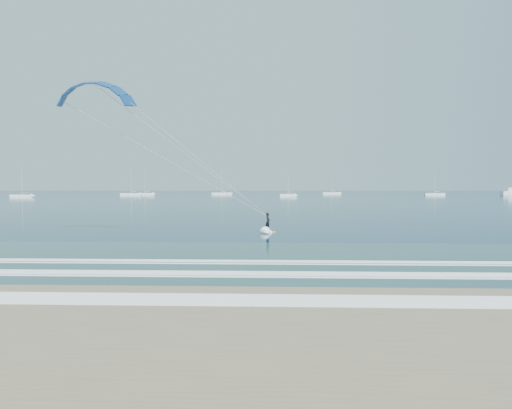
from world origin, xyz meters
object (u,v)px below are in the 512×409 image
object	(u,v)px
kitesurfer_rig	(185,154)
sailboat_4	(332,193)
sailboat_3	(288,195)
sailboat_5	(435,194)
sailboat_2	(222,193)
sailboat_1	(145,194)
sailboat_7	(131,194)
sailboat_0	(22,196)

from	to	relation	value
kitesurfer_rig	sailboat_4	xyz separation A→B (m)	(41.86, 216.57, -7.18)
sailboat_3	sailboat_5	xyz separation A→B (m)	(73.77, 25.80, 0.02)
kitesurfer_rig	sailboat_2	bearing A→B (deg)	95.40
sailboat_1	sailboat_4	xyz separation A→B (m)	(98.24, 30.75, 0.00)
sailboat_2	sailboat_5	distance (m)	109.61
sailboat_1	sailboat_3	distance (m)	75.90
sailboat_2	sailboat_7	size ratio (longest dim) A/B	1.09
kitesurfer_rig	sailboat_7	size ratio (longest dim) A/B	1.62
sailboat_2	sailboat_5	size ratio (longest dim) A/B	1.09
sailboat_3	sailboat_7	size ratio (longest dim) A/B	0.79
sailboat_0	sailboat_1	world-z (taller)	sailboat_1
kitesurfer_rig	sailboat_4	size ratio (longest dim) A/B	1.55
kitesurfer_rig	sailboat_3	bearing A→B (deg)	84.56
sailboat_1	sailboat_7	xyz separation A→B (m)	(-5.29, -6.06, -0.01)
sailboat_4	sailboat_5	world-z (taller)	sailboat_4
kitesurfer_rig	sailboat_0	size ratio (longest dim) A/B	1.67
sailboat_0	sailboat_4	world-z (taller)	sailboat_4
sailboat_5	sailboat_7	world-z (taller)	sailboat_5
sailboat_4	sailboat_5	xyz separation A→B (m)	(47.24, -29.81, -0.00)
kitesurfer_rig	sailboat_7	world-z (taller)	kitesurfer_rig
sailboat_0	sailboat_1	bearing A→B (deg)	48.33
kitesurfer_rig	sailboat_7	xyz separation A→B (m)	(-61.67, 179.76, -7.19)
sailboat_0	sailboat_7	size ratio (longest dim) A/B	0.97
sailboat_2	sailboat_4	distance (m)	62.48
sailboat_0	sailboat_4	distance (m)	156.38
sailboat_7	sailboat_2	bearing A→B (deg)	29.20
sailboat_0	sailboat_5	bearing A→B (deg)	13.67
sailboat_1	sailboat_3	xyz separation A→B (m)	(71.71, -24.87, -0.02)
sailboat_4	sailboat_7	size ratio (longest dim) A/B	1.04
sailboat_2	sailboat_5	bearing A→B (deg)	-8.78
kitesurfer_rig	sailboat_7	distance (m)	190.18
sailboat_2	sailboat_4	xyz separation A→B (m)	(61.09, 13.09, -0.00)
sailboat_5	sailboat_2	bearing A→B (deg)	171.22
sailboat_0	sailboat_2	distance (m)	98.07
kitesurfer_rig	sailboat_0	distance (m)	171.17
sailboat_3	sailboat_7	xyz separation A→B (m)	(-76.99, 18.80, 0.01)
sailboat_0	sailboat_3	bearing A→B (deg)	9.78
sailboat_3	sailboat_5	world-z (taller)	sailboat_5
kitesurfer_rig	sailboat_5	world-z (taller)	kitesurfer_rig
sailboat_1	sailboat_2	size ratio (longest dim) A/B	0.91
sailboat_1	sailboat_3	world-z (taller)	sailboat_1
kitesurfer_rig	sailboat_2	xyz separation A→B (m)	(-19.23, 203.48, -7.18)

